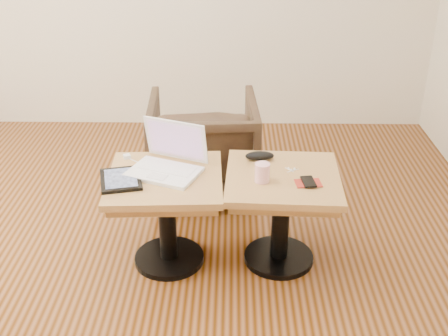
{
  "coord_description": "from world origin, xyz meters",
  "views": [
    {
      "loc": [
        0.59,
        -2.39,
        1.92
      ],
      "look_at": [
        0.55,
        0.21,
        0.59
      ],
      "focal_mm": 45.0,
      "sensor_mm": 36.0,
      "label": 1
    }
  ],
  "objects_px": {
    "side_table_right": "(282,198)",
    "armchair": "(203,145)",
    "side_table_left": "(166,198)",
    "striped_cup": "(262,173)",
    "laptop": "(168,162)"
  },
  "relations": [
    {
      "from": "side_table_right",
      "to": "armchair",
      "type": "distance_m",
      "value": 0.95
    },
    {
      "from": "side_table_left",
      "to": "striped_cup",
      "type": "relative_size",
      "value": 6.23
    },
    {
      "from": "side_table_left",
      "to": "side_table_right",
      "type": "xyz_separation_m",
      "value": [
        0.62,
        0.02,
        0.0
      ]
    },
    {
      "from": "side_table_right",
      "to": "side_table_left",
      "type": "bearing_deg",
      "value": -175.71
    },
    {
      "from": "side_table_left",
      "to": "side_table_right",
      "type": "distance_m",
      "value": 0.62
    },
    {
      "from": "side_table_left",
      "to": "laptop",
      "type": "relative_size",
      "value": 1.4
    },
    {
      "from": "striped_cup",
      "to": "armchair",
      "type": "height_order",
      "value": "armchair"
    },
    {
      "from": "striped_cup",
      "to": "side_table_right",
      "type": "bearing_deg",
      "value": 30.06
    },
    {
      "from": "side_table_left",
      "to": "side_table_right",
      "type": "bearing_deg",
      "value": -1.04
    },
    {
      "from": "side_table_left",
      "to": "laptop",
      "type": "height_order",
      "value": "laptop"
    },
    {
      "from": "side_table_right",
      "to": "armchair",
      "type": "xyz_separation_m",
      "value": [
        -0.46,
        0.82,
        -0.08
      ]
    },
    {
      "from": "side_table_left",
      "to": "laptop",
      "type": "distance_m",
      "value": 0.2
    },
    {
      "from": "side_table_right",
      "to": "armchair",
      "type": "height_order",
      "value": "armchair"
    },
    {
      "from": "striped_cup",
      "to": "armchair",
      "type": "xyz_separation_m",
      "value": [
        -0.35,
        0.89,
        -0.26
      ]
    },
    {
      "from": "striped_cup",
      "to": "laptop",
      "type": "bearing_deg",
      "value": 167.04
    }
  ]
}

